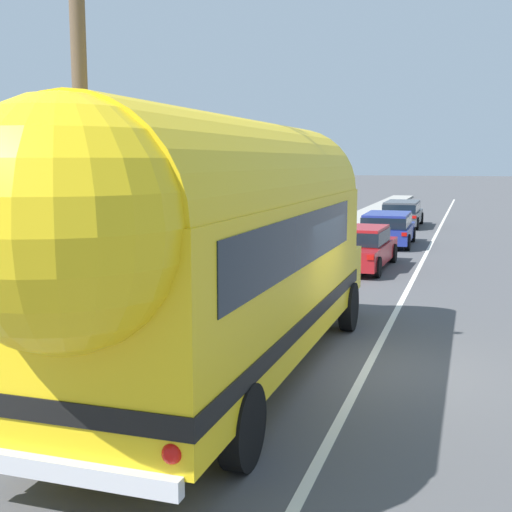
# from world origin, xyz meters

# --- Properties ---
(ground_plane) EXTENTS (300.00, 300.00, 0.00)m
(ground_plane) POSITION_xyz_m (0.00, 0.00, 0.00)
(ground_plane) COLOR #4C4C4F
(lane_markings) EXTENTS (4.01, 80.00, 0.01)m
(lane_markings) POSITION_xyz_m (-1.79, 12.00, 0.00)
(lane_markings) COLOR silver
(lane_markings) RESTS_ON ground
(sidewalk_slab) EXTENTS (1.89, 90.00, 0.15)m
(sidewalk_slab) POSITION_xyz_m (-4.83, 10.00, 0.07)
(sidewalk_slab) COLOR #9E9B93
(sidewalk_slab) RESTS_ON ground
(utility_pole) EXTENTS (1.80, 0.24, 8.50)m
(utility_pole) POSITION_xyz_m (-4.29, -1.74, 4.42)
(utility_pole) COLOR brown
(utility_pole) RESTS_ON ground
(painted_bus) EXTENTS (2.63, 11.15, 4.12)m
(painted_bus) POSITION_xyz_m (-1.95, -1.84, 2.30)
(painted_bus) COLOR yellow
(painted_bus) RESTS_ON ground
(car_lead) EXTENTS (2.06, 4.73, 1.37)m
(car_lead) POSITION_xyz_m (-1.87, 10.51, 0.74)
(car_lead) COLOR #A5191E
(car_lead) RESTS_ON ground
(car_second) EXTENTS (2.06, 4.37, 1.37)m
(car_second) POSITION_xyz_m (-1.70, 16.69, 0.79)
(car_second) COLOR navy
(car_second) RESTS_ON ground
(car_third) EXTENTS (1.95, 4.74, 1.37)m
(car_third) POSITION_xyz_m (-1.94, 25.06, 0.80)
(car_third) COLOR #474C51
(car_third) RESTS_ON ground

